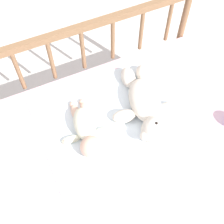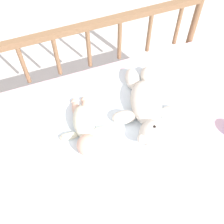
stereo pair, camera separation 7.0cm
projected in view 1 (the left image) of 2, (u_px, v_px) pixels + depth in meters
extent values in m
plane|color=silver|center=(112.00, 162.00, 1.98)|extent=(12.00, 12.00, 0.00)
cube|color=#EDB7C6|center=(112.00, 143.00, 1.75)|extent=(1.25, 0.67, 0.54)
cylinder|color=brown|center=(177.00, 49.00, 1.93)|extent=(0.04, 0.04, 0.84)
cube|color=brown|center=(80.00, 28.00, 1.46)|extent=(1.21, 0.03, 0.04)
cylinder|color=brown|center=(19.00, 72.00, 1.51)|extent=(0.02, 0.02, 0.26)
cylinder|color=brown|center=(51.00, 61.00, 1.55)|extent=(0.02, 0.02, 0.26)
cylinder|color=brown|center=(83.00, 50.00, 1.58)|extent=(0.02, 0.02, 0.26)
cylinder|color=brown|center=(113.00, 40.00, 1.62)|extent=(0.02, 0.02, 0.26)
cylinder|color=brown|center=(141.00, 31.00, 1.66)|extent=(0.02, 0.02, 0.26)
cylinder|color=brown|center=(169.00, 22.00, 1.69)|extent=(0.02, 0.02, 0.26)
cube|color=white|center=(121.00, 115.00, 1.53)|extent=(0.80, 0.54, 0.01)
ellipsoid|color=silver|center=(145.00, 100.00, 1.51)|extent=(0.20, 0.28, 0.11)
sphere|color=silver|center=(155.00, 130.00, 1.42)|extent=(0.13, 0.13, 0.13)
sphere|color=tan|center=(156.00, 126.00, 1.39)|extent=(0.05, 0.05, 0.05)
sphere|color=black|center=(156.00, 124.00, 1.37)|extent=(0.02, 0.02, 0.02)
sphere|color=silver|center=(167.00, 132.00, 1.41)|extent=(0.05, 0.05, 0.05)
sphere|color=silver|center=(145.00, 136.00, 1.40)|extent=(0.05, 0.05, 0.05)
ellipsoid|color=silver|center=(170.00, 108.00, 1.51)|extent=(0.13, 0.09, 0.07)
ellipsoid|color=silver|center=(124.00, 116.00, 1.49)|extent=(0.13, 0.09, 0.07)
ellipsoid|color=silver|center=(144.00, 75.00, 1.62)|extent=(0.10, 0.14, 0.07)
ellipsoid|color=silver|center=(128.00, 77.00, 1.61)|extent=(0.10, 0.14, 0.07)
ellipsoid|color=#EAEACC|center=(84.00, 124.00, 1.45)|extent=(0.12, 0.19, 0.09)
sphere|color=beige|center=(91.00, 147.00, 1.38)|extent=(0.10, 0.10, 0.10)
ellipsoid|color=#EAEACC|center=(103.00, 131.00, 1.47)|extent=(0.10, 0.05, 0.04)
ellipsoid|color=#EAEACC|center=(71.00, 139.00, 1.44)|extent=(0.10, 0.05, 0.04)
sphere|color=beige|center=(109.00, 130.00, 1.47)|extent=(0.03, 0.03, 0.03)
sphere|color=beige|center=(66.00, 142.00, 1.43)|extent=(0.03, 0.03, 0.03)
ellipsoid|color=beige|center=(85.00, 109.00, 1.53)|extent=(0.05, 0.10, 0.04)
ellipsoid|color=beige|center=(75.00, 112.00, 1.52)|extent=(0.05, 0.10, 0.04)
sphere|color=beige|center=(83.00, 102.00, 1.55)|extent=(0.03, 0.03, 0.03)
sphere|color=beige|center=(73.00, 105.00, 1.54)|extent=(0.03, 0.03, 0.03)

